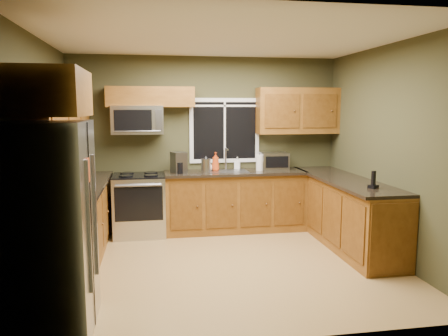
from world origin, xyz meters
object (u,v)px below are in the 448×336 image
object	(u,v)px
coffee_maker	(179,163)
kettle	(206,165)
paper_towel_roll	(259,163)
soap_bottle_a	(216,161)
toaster_oven	(274,161)
range	(140,205)
soap_bottle_b	(237,163)
soap_bottle_c	(208,166)
cordless_phone	(373,183)
microwave	(138,120)
refrigerator	(47,229)

from	to	relation	value
coffee_maker	kettle	world-z (taller)	coffee_maker
paper_towel_roll	soap_bottle_a	xyz separation A→B (m)	(-0.68, 0.10, 0.02)
toaster_oven	range	bearing A→B (deg)	-176.63
kettle	soap_bottle_b	xyz separation A→B (m)	(0.54, 0.29, -0.02)
range	coffee_maker	bearing A→B (deg)	-3.91
paper_towel_roll	soap_bottle_c	world-z (taller)	paper_towel_roll
range	cordless_phone	distance (m)	3.35
kettle	soap_bottle_c	size ratio (longest dim) A/B	1.50
microwave	soap_bottle_b	bearing A→B (deg)	3.50
refrigerator	cordless_phone	distance (m)	3.69
paper_towel_roll	soap_bottle_c	size ratio (longest dim) A/B	1.60
paper_towel_roll	soap_bottle_b	distance (m)	0.39
soap_bottle_b	soap_bottle_c	world-z (taller)	soap_bottle_b
refrigerator	microwave	distance (m)	3.10
microwave	toaster_oven	bearing A→B (deg)	-0.31
toaster_oven	soap_bottle_b	bearing A→B (deg)	169.64
kettle	paper_towel_roll	xyz separation A→B (m)	(0.85, 0.06, 0.01)
coffee_maker	soap_bottle_b	bearing A→B (deg)	15.97
coffee_maker	soap_bottle_a	size ratio (longest dim) A/B	1.08
range	refrigerator	bearing A→B (deg)	-103.97
refrigerator	paper_towel_roll	distance (m)	3.75
soap_bottle_a	coffee_maker	bearing A→B (deg)	-166.98
coffee_maker	paper_towel_roll	distance (m)	1.25
paper_towel_roll	soap_bottle_b	xyz separation A→B (m)	(-0.31, 0.23, -0.03)
soap_bottle_a	refrigerator	bearing A→B (deg)	-123.00
range	paper_towel_roll	bearing A→B (deg)	-0.12
microwave	kettle	distance (m)	1.22
coffee_maker	soap_bottle_a	xyz separation A→B (m)	(0.58, 0.13, -0.00)
coffee_maker	kettle	xyz separation A→B (m)	(0.41, -0.02, -0.03)
refrigerator	toaster_oven	world-z (taller)	refrigerator
kettle	range	bearing A→B (deg)	176.46
soap_bottle_b	soap_bottle_c	distance (m)	0.51
toaster_oven	paper_towel_roll	distance (m)	0.30
kettle	soap_bottle_a	bearing A→B (deg)	42.30
toaster_oven	cordless_phone	world-z (taller)	toaster_oven
range	soap_bottle_c	world-z (taller)	soap_bottle_c
coffee_maker	soap_bottle_b	world-z (taller)	coffee_maker
range	paper_towel_roll	xyz separation A→B (m)	(1.85, -0.00, 0.60)
kettle	cordless_phone	size ratio (longest dim) A/B	1.20
soap_bottle_a	cordless_phone	world-z (taller)	soap_bottle_a
kettle	soap_bottle_b	distance (m)	0.61
range	soap_bottle_c	size ratio (longest dim) A/B	5.48
microwave	soap_bottle_a	xyz separation A→B (m)	(1.17, -0.04, -0.64)
refrigerator	cordless_phone	bearing A→B (deg)	16.98
coffee_maker	paper_towel_roll	world-z (taller)	coffee_maker
microwave	range	bearing A→B (deg)	-89.98
range	soap_bottle_b	world-z (taller)	soap_bottle_b
coffee_maker	cordless_phone	bearing A→B (deg)	-36.31
soap_bottle_b	soap_bottle_c	size ratio (longest dim) A/B	1.12
paper_towel_roll	soap_bottle_c	xyz separation A→B (m)	(-0.80, 0.08, -0.04)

